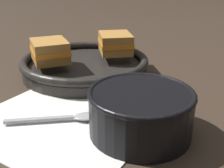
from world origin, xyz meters
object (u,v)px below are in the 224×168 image
object	(u,v)px
soup_bowl	(141,110)
spoon	(76,117)
sandwich_near_right	(115,43)
sandwich_near_left	(50,51)
skillet	(85,65)

from	to	relation	value
soup_bowl	spoon	xyz separation A→B (m)	(-0.11, -0.00, -0.03)
soup_bowl	spoon	bearing A→B (deg)	-178.73
sandwich_near_right	sandwich_near_left	bearing A→B (deg)	-135.30
spoon	skillet	distance (m)	0.22
spoon	sandwich_near_right	size ratio (longest dim) A/B	1.34
spoon	sandwich_near_right	world-z (taller)	sandwich_near_right
skillet	sandwich_near_left	xyz separation A→B (m)	(-0.06, -0.06, 0.04)
soup_bowl	skillet	world-z (taller)	soup_bowl
soup_bowl	skillet	size ratio (longest dim) A/B	0.53
sandwich_near_left	sandwich_near_right	distance (m)	0.16
spoon	sandwich_near_right	xyz separation A→B (m)	(-0.02, 0.26, 0.06)
spoon	sandwich_near_left	size ratio (longest dim) A/B	1.31
soup_bowl	sandwich_near_right	bearing A→B (deg)	116.62
spoon	sandwich_near_right	distance (m)	0.27
skillet	sandwich_near_left	size ratio (longest dim) A/B	2.56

